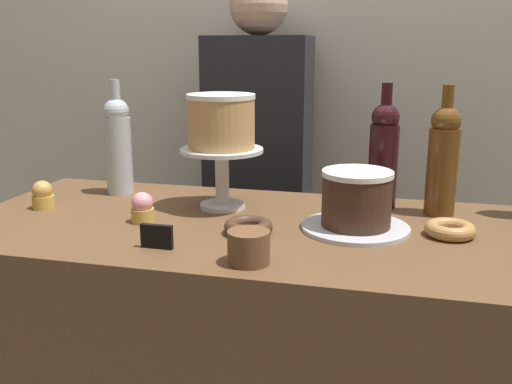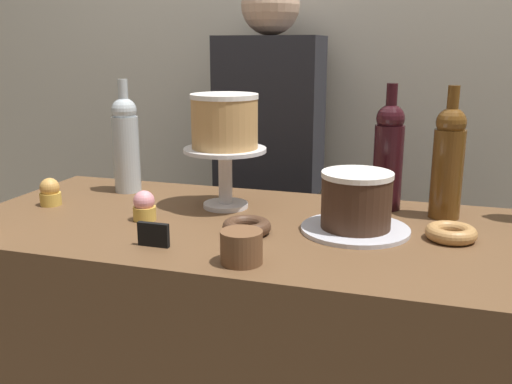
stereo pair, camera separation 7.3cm
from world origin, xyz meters
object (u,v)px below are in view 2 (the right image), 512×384
(donut_maple, at_px, (451,233))
(barista_figure, at_px, (269,194))
(donut_chocolate, at_px, (249,227))
(price_sign_chalkboard, at_px, (153,235))
(cookie_stack, at_px, (241,247))
(cupcake_caramel, at_px, (49,193))
(chocolate_round_cake, at_px, (356,200))
(wine_bottle_clear, at_px, (126,143))
(white_layer_cake, at_px, (225,121))
(cake_stand_pedestal, at_px, (225,168))
(wine_bottle_amber, at_px, (448,161))
(wine_bottle_dark_red, at_px, (388,154))
(cupcake_strawberry, at_px, (144,206))

(donut_maple, distance_m, barista_figure, 0.92)
(donut_maple, xyz_separation_m, donut_chocolate, (-0.44, -0.09, 0.00))
(price_sign_chalkboard, bearing_deg, donut_chocolate, 40.27)
(cookie_stack, bearing_deg, cupcake_caramel, 158.68)
(chocolate_round_cake, xyz_separation_m, wine_bottle_clear, (-0.69, 0.18, 0.07))
(white_layer_cake, xyz_separation_m, price_sign_chalkboard, (-0.04, -0.33, -0.20))
(cake_stand_pedestal, xyz_separation_m, cupcake_caramel, (-0.46, -0.12, -0.07))
(barista_figure, bearing_deg, wine_bottle_amber, -40.12)
(wine_bottle_clear, relative_size, cookie_stack, 3.87)
(white_layer_cake, xyz_separation_m, cookie_stack, (0.17, -0.37, -0.20))
(donut_maple, xyz_separation_m, cookie_stack, (-0.40, -0.27, 0.02))
(cake_stand_pedestal, xyz_separation_m, chocolate_round_cake, (0.36, -0.10, -0.03))
(cupcake_caramel, bearing_deg, cookie_stack, -21.32)
(wine_bottle_dark_red, relative_size, price_sign_chalkboard, 4.65)
(white_layer_cake, relative_size, donut_chocolate, 1.56)
(chocolate_round_cake, bearing_deg, cake_stand_pedestal, 163.89)
(chocolate_round_cake, height_order, wine_bottle_amber, wine_bottle_amber)
(donut_chocolate, xyz_separation_m, price_sign_chalkboard, (-0.17, -0.14, 0.01))
(wine_bottle_dark_red, xyz_separation_m, cupcake_strawberry, (-0.56, -0.28, -0.11))
(white_layer_cake, xyz_separation_m, cupcake_caramel, (-0.46, -0.12, -0.19))
(cookie_stack, bearing_deg, price_sign_chalkboard, 170.48)
(wine_bottle_clear, xyz_separation_m, price_sign_chalkboard, (0.29, -0.41, -0.12))
(wine_bottle_clear, relative_size, donut_chocolate, 2.91)
(cupcake_caramel, distance_m, cookie_stack, 0.67)
(chocolate_round_cake, height_order, donut_chocolate, chocolate_round_cake)
(cupcake_strawberry, bearing_deg, wine_bottle_dark_red, 26.92)
(chocolate_round_cake, distance_m, donut_chocolate, 0.25)
(cupcake_strawberry, bearing_deg, cake_stand_pedestal, 48.07)
(chocolate_round_cake, relative_size, donut_maple, 1.45)
(cupcake_strawberry, distance_m, donut_chocolate, 0.28)
(cupcake_caramel, bearing_deg, barista_figure, 59.51)
(chocolate_round_cake, xyz_separation_m, wine_bottle_dark_red, (0.05, 0.22, 0.07))
(cake_stand_pedestal, height_order, barista_figure, barista_figure)
(white_layer_cake, height_order, barista_figure, barista_figure)
(cake_stand_pedestal, relative_size, donut_chocolate, 1.92)
(white_layer_cake, relative_size, cookie_stack, 2.08)
(cupcake_strawberry, height_order, donut_maple, cupcake_strawberry)
(white_layer_cake, relative_size, cupcake_strawberry, 2.35)
(cake_stand_pedestal, xyz_separation_m, price_sign_chalkboard, (-0.04, -0.33, -0.08))
(price_sign_chalkboard, bearing_deg, wine_bottle_amber, 34.57)
(wine_bottle_amber, distance_m, donut_maple, 0.22)
(donut_chocolate, relative_size, cookie_stack, 1.33)
(wine_bottle_dark_red, xyz_separation_m, cupcake_caramel, (-0.86, -0.24, -0.11))
(donut_chocolate, bearing_deg, wine_bottle_amber, 32.09)
(donut_chocolate, bearing_deg, white_layer_cake, 123.45)
(donut_chocolate, bearing_deg, cupcake_strawberry, 175.19)
(cake_stand_pedestal, height_order, cupcake_strawberry, cake_stand_pedestal)
(wine_bottle_dark_red, bearing_deg, white_layer_cake, -164.17)
(price_sign_chalkboard, bearing_deg, cupcake_caramel, 153.32)
(cake_stand_pedestal, xyz_separation_m, white_layer_cake, (0.00, 0.00, 0.12))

